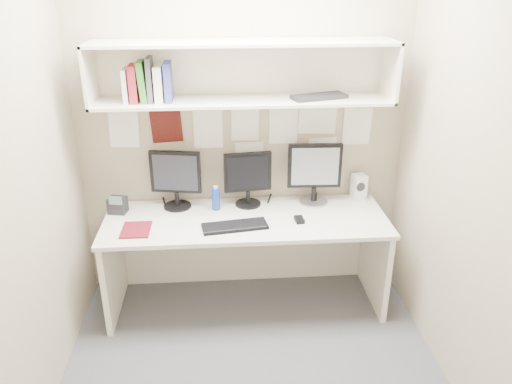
{
  "coord_description": "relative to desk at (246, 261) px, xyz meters",
  "views": [
    {
      "loc": [
        -0.17,
        -2.51,
        2.32
      ],
      "look_at": [
        0.05,
        0.35,
        1.06
      ],
      "focal_mm": 35.0,
      "sensor_mm": 36.0,
      "label": 1
    }
  ],
  "objects": [
    {
      "name": "desk_phone",
      "position": [
        -0.92,
        0.15,
        0.42
      ],
      "size": [
        0.14,
        0.13,
        0.15
      ],
      "rotation": [
        0.0,
        0.0,
        -0.19
      ],
      "color": "black",
      "rests_on": "desk"
    },
    {
      "name": "hutch_tray",
      "position": [
        0.51,
        0.14,
        1.19
      ],
      "size": [
        0.4,
        0.24,
        0.03
      ],
      "primitive_type": "cube",
      "rotation": [
        0.0,
        0.0,
        0.29
      ],
      "color": "black",
      "rests_on": "overhead_hutch"
    },
    {
      "name": "desk",
      "position": [
        0.0,
        0.0,
        0.0
      ],
      "size": [
        2.0,
        0.7,
        0.73
      ],
      "color": "beige",
      "rests_on": "floor"
    },
    {
      "name": "blue_bottle",
      "position": [
        -0.21,
        0.15,
        0.45
      ],
      "size": [
        0.06,
        0.06,
        0.18
      ],
      "color": "navy",
      "rests_on": "desk"
    },
    {
      "name": "monitor_left",
      "position": [
        -0.5,
        0.22,
        0.6
      ],
      "size": [
        0.37,
        0.2,
        0.43
      ],
      "rotation": [
        0.0,
        0.0,
        -0.17
      ],
      "color": "black",
      "rests_on": "desk"
    },
    {
      "name": "pinned_papers",
      "position": [
        0.0,
        0.34,
        0.88
      ],
      "size": [
        1.92,
        0.01,
        0.48
      ],
      "primitive_type": null,
      "color": "white",
      "rests_on": "wall_back"
    },
    {
      "name": "wall_left",
      "position": [
        -1.2,
        -0.65,
        0.93
      ],
      "size": [
        0.02,
        2.0,
        2.6
      ],
      "primitive_type": "cube",
      "color": "tan",
      "rests_on": "ground"
    },
    {
      "name": "mouse",
      "position": [
        0.37,
        -0.09,
        0.38
      ],
      "size": [
        0.07,
        0.1,
        0.03
      ],
      "primitive_type": "cube",
      "rotation": [
        0.0,
        0.0,
        0.1
      ],
      "color": "black",
      "rests_on": "desk"
    },
    {
      "name": "book_stack",
      "position": [
        -0.62,
        0.15,
        1.3
      ],
      "size": [
        0.31,
        0.18,
        0.29
      ],
      "color": "silver",
      "rests_on": "overhead_hutch"
    },
    {
      "name": "monitor_right",
      "position": [
        0.52,
        0.22,
        0.61
      ],
      "size": [
        0.4,
        0.22,
        0.46
      ],
      "rotation": [
        0.0,
        0.0,
        -0.04
      ],
      "color": "#A5A5AA",
      "rests_on": "desk"
    },
    {
      "name": "wall_right",
      "position": [
        1.2,
        -0.65,
        0.93
      ],
      "size": [
        0.02,
        2.0,
        2.6
      ],
      "primitive_type": "cube",
      "color": "tan",
      "rests_on": "ground"
    },
    {
      "name": "keyboard",
      "position": [
        -0.08,
        -0.15,
        0.37
      ],
      "size": [
        0.46,
        0.22,
        0.02
      ],
      "primitive_type": "cube",
      "rotation": [
        0.0,
        0.0,
        0.15
      ],
      "color": "black",
      "rests_on": "desk"
    },
    {
      "name": "wall_front",
      "position": [
        0.0,
        -1.65,
        0.93
      ],
      "size": [
        2.4,
        0.02,
        2.6
      ],
      "primitive_type": "cube",
      "color": "tan",
      "rests_on": "ground"
    },
    {
      "name": "overhead_hutch",
      "position": [
        0.0,
        0.21,
        1.35
      ],
      "size": [
        2.0,
        0.38,
        0.4
      ],
      "color": "silver",
      "rests_on": "wall_back"
    },
    {
      "name": "monitor_center",
      "position": [
        0.03,
        0.22,
        0.59
      ],
      "size": [
        0.35,
        0.19,
        0.41
      ],
      "rotation": [
        0.0,
        0.0,
        0.12
      ],
      "color": "black",
      "rests_on": "desk"
    },
    {
      "name": "speaker",
      "position": [
        0.88,
        0.26,
        0.46
      ],
      "size": [
        0.11,
        0.12,
        0.2
      ],
      "rotation": [
        0.0,
        0.0,
        0.18
      ],
      "color": "silver",
      "rests_on": "desk"
    },
    {
      "name": "wall_back",
      "position": [
        0.0,
        0.35,
        0.93
      ],
      "size": [
        2.4,
        0.02,
        2.6
      ],
      "primitive_type": "cube",
      "color": "tan",
      "rests_on": "ground"
    },
    {
      "name": "maroon_notebook",
      "position": [
        -0.75,
        -0.14,
        0.37
      ],
      "size": [
        0.19,
        0.23,
        0.01
      ],
      "primitive_type": "cube",
      "rotation": [
        0.0,
        0.0,
        -0.01
      ],
      "color": "#5C0F1A",
      "rests_on": "desk"
    },
    {
      "name": "floor",
      "position": [
        0.0,
        -0.65,
        -0.37
      ],
      "size": [
        2.4,
        2.0,
        0.01
      ],
      "primitive_type": "cube",
      "color": "#46474B",
      "rests_on": "ground"
    }
  ]
}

